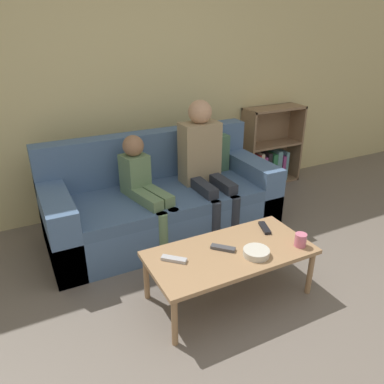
{
  "coord_description": "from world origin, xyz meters",
  "views": [
    {
      "loc": [
        -1.12,
        -1.07,
        1.8
      ],
      "look_at": [
        0.06,
        1.25,
        0.62
      ],
      "focal_mm": 35.0,
      "sensor_mm": 36.0,
      "label": 1
    }
  ],
  "objects": [
    {
      "name": "ground_plane",
      "position": [
        0.0,
        0.0,
        0.0
      ],
      "size": [
        22.0,
        22.0,
        0.0
      ],
      "primitive_type": "plane",
      "color": "#70665B"
    },
    {
      "name": "coffee_table",
      "position": [
        0.09,
        0.74,
        0.34
      ],
      "size": [
        1.14,
        0.56,
        0.38
      ],
      "color": "#A87F56",
      "rests_on": "ground_plane"
    },
    {
      "name": "tv_remote_0",
      "position": [
        0.06,
        0.78,
        0.39
      ],
      "size": [
        0.15,
        0.15,
        0.02
      ],
      "rotation": [
        0.0,
        0.0,
        0.78
      ],
      "color": "#47474C",
      "rests_on": "coffee_table"
    },
    {
      "name": "tv_remote_2",
      "position": [
        0.48,
        0.87,
        0.39
      ],
      "size": [
        0.1,
        0.18,
        0.02
      ],
      "rotation": [
        0.0,
        0.0,
        -0.33
      ],
      "color": "black",
      "rests_on": "coffee_table"
    },
    {
      "name": "person_child",
      "position": [
        -0.17,
        1.67,
        0.55
      ],
      "size": [
        0.33,
        0.64,
        0.95
      ],
      "rotation": [
        0.0,
        0.0,
        0.22
      ],
      "color": "#66845B",
      "rests_on": "ground_plane"
    },
    {
      "name": "person_adult",
      "position": [
        0.42,
        1.73,
        0.69
      ],
      "size": [
        0.36,
        0.62,
        1.19
      ],
      "rotation": [
        0.0,
        0.0,
        0.01
      ],
      "color": "#282D38",
      "rests_on": "ground_plane"
    },
    {
      "name": "couch",
      "position": [
        0.03,
        1.81,
        0.29
      ],
      "size": [
        2.05,
        0.88,
        0.88
      ],
      "color": "#4C6B93",
      "rests_on": "ground_plane"
    },
    {
      "name": "tv_remote_1",
      "position": [
        -0.3,
        0.81,
        0.39
      ],
      "size": [
        0.16,
        0.15,
        0.02
      ],
      "rotation": [
        0.0,
        0.0,
        0.82
      ],
      "color": "#B7B7BC",
      "rests_on": "coffee_table"
    },
    {
      "name": "bookshelf",
      "position": [
        1.63,
        2.35,
        0.34
      ],
      "size": [
        0.73,
        0.28,
        0.92
      ],
      "color": "#8E7051",
      "rests_on": "ground_plane"
    },
    {
      "name": "wall_back",
      "position": [
        0.0,
        2.51,
        1.3
      ],
      "size": [
        12.0,
        0.06,
        2.6
      ],
      "color": "beige",
      "rests_on": "ground_plane"
    },
    {
      "name": "cup_near",
      "position": [
        0.56,
        0.57,
        0.42
      ],
      "size": [
        0.08,
        0.08,
        0.09
      ],
      "color": "pink",
      "rests_on": "coffee_table"
    },
    {
      "name": "snack_bowl",
      "position": [
        0.22,
        0.61,
        0.4
      ],
      "size": [
        0.18,
        0.18,
        0.05
      ],
      "color": "beige",
      "rests_on": "coffee_table"
    }
  ]
}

